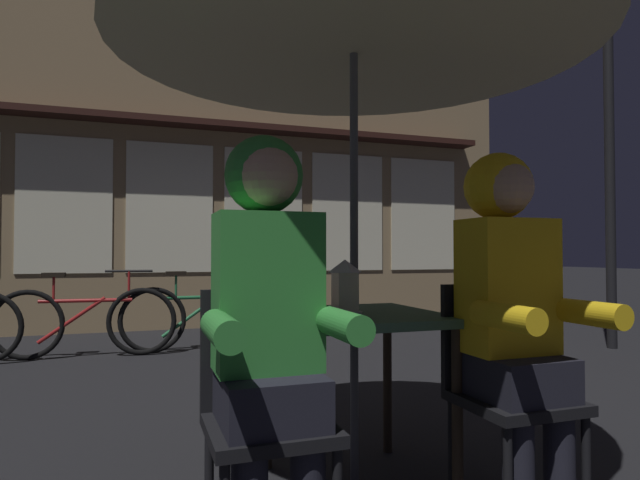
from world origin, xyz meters
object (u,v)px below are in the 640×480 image
at_px(person_left_hooded, 269,299).
at_px(person_right_hooded, 511,292).
at_px(lantern, 345,285).
at_px(bicycle_third, 204,316).
at_px(bicycle_second, 85,321).
at_px(chair_right, 503,382).
at_px(patio_umbrella, 354,11).
at_px(chair_left, 265,404).
at_px(cafe_table, 354,336).
at_px(street_lamp, 609,92).

xyz_separation_m(person_left_hooded, person_right_hooded, (0.96, 0.00, 0.00)).
distance_m(lantern, bicycle_third, 3.56).
bearing_deg(bicycle_second, chair_right, -64.14).
height_order(chair_right, person_right_hooded, person_right_hooded).
bearing_deg(patio_umbrella, person_right_hooded, -41.57).
bearing_deg(chair_left, bicycle_second, 103.04).
relative_size(chair_left, chair_right, 1.00).
relative_size(person_left_hooded, person_right_hooded, 1.00).
distance_m(person_left_hooded, bicycle_second, 3.98).
height_order(cafe_table, bicycle_second, bicycle_second).
bearing_deg(chair_right, person_left_hooded, -176.61).
bearing_deg(person_left_hooded, patio_umbrella, 41.57).
bearing_deg(patio_umbrella, bicycle_second, 111.64).
relative_size(chair_right, bicycle_second, 0.52).
height_order(cafe_table, person_left_hooded, person_left_hooded).
bearing_deg(lantern, patio_umbrella, 36.95).
xyz_separation_m(lantern, bicycle_second, (-1.30, 3.47, -0.51)).
distance_m(patio_umbrella, chair_left, 1.68).
bearing_deg(bicycle_second, chair_left, -76.96).
xyz_separation_m(person_right_hooded, street_lamp, (3.36, 2.60, 1.87)).
bearing_deg(lantern, bicycle_second, 110.51).
bearing_deg(chair_left, person_right_hooded, -3.39).
height_order(chair_right, person_left_hooded, person_left_hooded).
bearing_deg(person_right_hooded, chair_right, 90.00).
bearing_deg(bicycle_second, lantern, -69.49).
bearing_deg(lantern, bicycle_third, 92.87).
xyz_separation_m(person_left_hooded, bicycle_second, (-0.88, 3.85, -0.50)).
relative_size(patio_umbrella, lantern, 10.00).
xyz_separation_m(chair_right, person_left_hooded, (-0.96, -0.06, 0.36)).
bearing_deg(cafe_table, person_right_hooded, -41.57).
xyz_separation_m(lantern, street_lamp, (3.90, 2.22, 1.85)).
relative_size(chair_right, person_left_hooded, 0.62).
bearing_deg(patio_umbrella, bicycle_third, 93.90).
bearing_deg(bicycle_second, patio_umbrella, -68.36).
relative_size(chair_left, person_left_hooded, 0.62).
height_order(cafe_table, person_right_hooded, person_right_hooded).
relative_size(patio_umbrella, chair_right, 2.66).
bearing_deg(bicycle_second, cafe_table, -68.36).
bearing_deg(bicycle_third, cafe_table, -86.10).
xyz_separation_m(patio_umbrella, person_left_hooded, (-0.48, -0.43, -1.21)).
xyz_separation_m(cafe_table, patio_umbrella, (0.00, 0.00, 1.42)).
xyz_separation_m(chair_right, bicycle_second, (-1.84, 3.79, -0.14)).
height_order(patio_umbrella, person_right_hooded, patio_umbrella).
distance_m(patio_umbrella, bicycle_third, 3.87).
height_order(patio_umbrella, lantern, patio_umbrella).
xyz_separation_m(cafe_table, chair_right, (0.48, -0.37, -0.15)).
relative_size(bicycle_second, bicycle_third, 1.00).
height_order(patio_umbrella, street_lamp, street_lamp).
height_order(chair_right, street_lamp, street_lamp).
relative_size(person_left_hooded, bicycle_second, 0.83).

